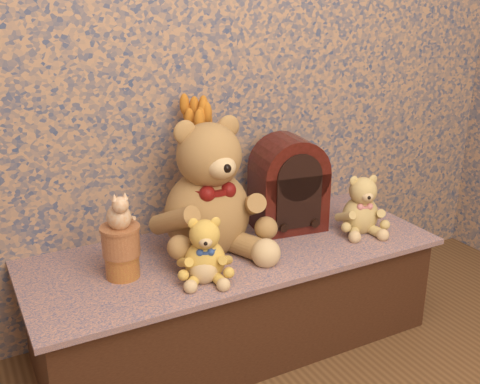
# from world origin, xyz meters

# --- Properties ---
(display_shelf) EXTENTS (1.51, 0.60, 0.39)m
(display_shelf) POSITION_xyz_m (0.00, 1.21, 0.19)
(display_shelf) COLOR #384574
(display_shelf) RESTS_ON ground
(teddy_large) EXTENTS (0.42, 0.50, 0.53)m
(teddy_large) POSITION_xyz_m (-0.08, 1.27, 0.65)
(teddy_large) COLOR olive
(teddy_large) RESTS_ON display_shelf
(teddy_medium) EXTENTS (0.25, 0.27, 0.23)m
(teddy_medium) POSITION_xyz_m (-0.18, 1.07, 0.50)
(teddy_medium) COLOR #BE8A35
(teddy_medium) RESTS_ON display_shelf
(teddy_small) EXTENTS (0.26, 0.28, 0.25)m
(teddy_small) POSITION_xyz_m (0.52, 1.13, 0.51)
(teddy_small) COLOR tan
(teddy_small) RESTS_ON display_shelf
(cathedral_radio) EXTENTS (0.30, 0.23, 0.37)m
(cathedral_radio) POSITION_xyz_m (0.29, 1.30, 0.58)
(cathedral_radio) COLOR #3A100A
(cathedral_radio) RESTS_ON display_shelf
(ceramic_vase) EXTENTS (0.16, 0.16, 0.20)m
(ceramic_vase) POSITION_xyz_m (-0.05, 1.39, 0.49)
(ceramic_vase) COLOR tan
(ceramic_vase) RESTS_ON display_shelf
(dried_stalks) EXTENTS (0.26, 0.26, 0.45)m
(dried_stalks) POSITION_xyz_m (-0.05, 1.39, 0.82)
(dried_stalks) COLOR #C66F1F
(dried_stalks) RESTS_ON ceramic_vase
(biscuit_tin_lower) EXTENTS (0.15, 0.15, 0.08)m
(biscuit_tin_lower) POSITION_xyz_m (-0.42, 1.20, 0.43)
(biscuit_tin_lower) COLOR gold
(biscuit_tin_lower) RESTS_ON display_shelf
(biscuit_tin_upper) EXTENTS (0.14, 0.14, 0.10)m
(biscuit_tin_upper) POSITION_xyz_m (-0.42, 1.20, 0.52)
(biscuit_tin_upper) COLOR tan
(biscuit_tin_upper) RESTS_ON biscuit_tin_lower
(cat_figurine) EXTENTS (0.10, 0.11, 0.13)m
(cat_figurine) POSITION_xyz_m (-0.42, 1.20, 0.63)
(cat_figurine) COLOR silver
(cat_figurine) RESTS_ON biscuit_tin_upper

